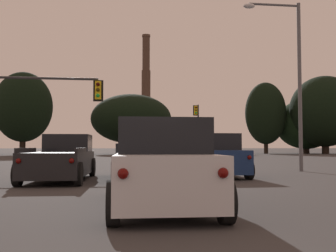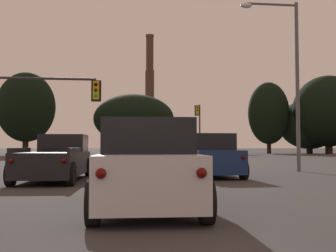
{
  "view_description": "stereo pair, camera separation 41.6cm",
  "coord_description": "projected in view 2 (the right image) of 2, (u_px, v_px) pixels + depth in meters",
  "views": [
    {
      "loc": [
        -0.76,
        -1.31,
        1.31
      ],
      "look_at": [
        3.3,
        31.34,
        3.03
      ],
      "focal_mm": 42.0,
      "sensor_mm": 36.0,
      "label": 1
    },
    {
      "loc": [
        -0.34,
        -1.36,
        1.31
      ],
      "look_at": [
        3.3,
        31.34,
        3.03
      ],
      "focal_mm": 42.0,
      "sensor_mm": 36.0,
      "label": 2
    }
  ],
  "objects": [
    {
      "name": "sedan_center_lane_front",
      "position": [
        130.0,
        162.0,
        16.02
      ],
      "size": [
        2.07,
        4.74,
        1.43
      ],
      "rotation": [
        0.0,
        0.0,
        0.02
      ],
      "color": "silver",
      "rests_on": "ground_plane"
    },
    {
      "name": "street_lamp",
      "position": [
        289.0,
        68.0,
        20.9
      ],
      "size": [
        3.18,
        0.36,
        9.06
      ],
      "color": "#56565B",
      "rests_on": "ground_plane"
    },
    {
      "name": "treeline_center_left",
      "position": [
        309.0,
        124.0,
        74.09
      ],
      "size": [
        11.43,
        10.29,
        10.21
      ],
      "color": "black",
      "rests_on": "ground_plane"
    },
    {
      "name": "smokestack",
      "position": [
        150.0,
        105.0,
        129.71
      ],
      "size": [
        5.45,
        5.45,
        38.53
      ],
      "color": "#3C2B22",
      "rests_on": "ground_plane"
    },
    {
      "name": "treeline_left_mid",
      "position": [
        328.0,
        111.0,
        70.71
      ],
      "size": [
        12.65,
        11.38,
        14.11
      ],
      "color": "black",
      "rests_on": "ground_plane"
    },
    {
      "name": "pickup_truck_left_lane_front",
      "position": [
        57.0,
        159.0,
        15.46
      ],
      "size": [
        2.36,
        5.56,
        1.82
      ],
      "rotation": [
        0.0,
        0.0,
        -0.03
      ],
      "color": "black",
      "rests_on": "ground_plane"
    },
    {
      "name": "treeline_far_left",
      "position": [
        26.0,
        107.0,
        61.01
      ],
      "size": [
        8.87,
        7.99,
        12.88
      ],
      "color": "black",
      "rests_on": "ground_plane"
    },
    {
      "name": "treeline_right_mid",
      "position": [
        269.0,
        113.0,
        72.1
      ],
      "size": [
        7.52,
        6.77,
        13.16
      ],
      "color": "black",
      "rests_on": "ground_plane"
    },
    {
      "name": "traffic_light_far_right",
      "position": [
        199.0,
        123.0,
        46.75
      ],
      "size": [
        0.78,
        0.5,
        6.31
      ],
      "color": "#2D2D30",
      "rests_on": "ground_plane"
    },
    {
      "name": "suv_right_lane_front",
      "position": [
        208.0,
        156.0,
        17.32
      ],
      "size": [
        2.26,
        4.96,
        1.86
      ],
      "rotation": [
        0.0,
        0.0,
        0.03
      ],
      "color": "navy",
      "rests_on": "ground_plane"
    },
    {
      "name": "treeline_far_right",
      "position": [
        134.0,
        119.0,
        67.78
      ],
      "size": [
        13.85,
        12.47,
        10.33
      ],
      "color": "black",
      "rests_on": "ground_plane"
    },
    {
      "name": "traffic_light_overhead_left",
      "position": [
        26.0,
        97.0,
        22.24
      ],
      "size": [
        6.69,
        0.5,
        5.29
      ],
      "color": "#2D2D30",
      "rests_on": "ground_plane"
    },
    {
      "name": "suv_center_lane_second",
      "position": [
        147.0,
        165.0,
        8.51
      ],
      "size": [
        2.21,
        4.95,
        1.86
      ],
      "rotation": [
        0.0,
        0.0,
        -0.02
      ],
      "color": "silver",
      "rests_on": "ground_plane"
    }
  ]
}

